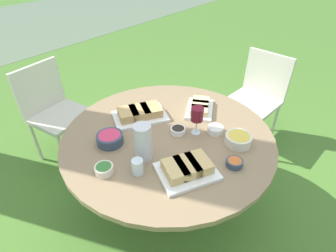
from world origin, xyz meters
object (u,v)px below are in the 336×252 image
at_px(dining_table, 168,144).
at_px(water_pitcher, 143,142).
at_px(chair_near_right, 53,107).
at_px(chair_near_left, 258,93).
at_px(wine_glass, 197,115).

height_order(dining_table, water_pitcher, water_pitcher).
distance_m(chair_near_right, water_pitcher, 1.26).
bearing_deg(chair_near_left, chair_near_right, 136.04).
distance_m(water_pitcher, wine_glass, 0.40).
bearing_deg(wine_glass, chair_near_right, 101.23).
bearing_deg(water_pitcher, chair_near_right, 84.34).
xyz_separation_m(dining_table, wine_glass, (0.12, -0.14, 0.23)).
height_order(dining_table, chair_near_right, chair_near_right).
bearing_deg(dining_table, wine_glass, -49.25).
bearing_deg(chair_near_left, water_pitcher, 176.18).
distance_m(dining_table, chair_near_left, 1.24).
distance_m(dining_table, wine_glass, 0.29).
bearing_deg(dining_table, chair_near_right, 96.95).
xyz_separation_m(chair_near_right, water_pitcher, (-0.12, -1.22, 0.29)).
bearing_deg(water_pitcher, wine_glass, -15.03).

